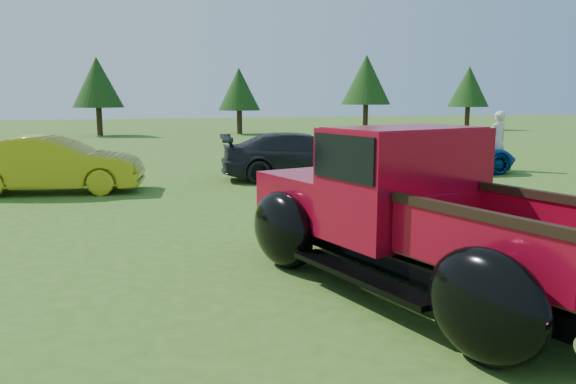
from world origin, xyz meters
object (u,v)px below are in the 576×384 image
object	(u,v)px
show_car_yellow	(53,165)
show_car_grey	(302,156)
tree_east	(366,80)
pickup_truck	(402,209)
tree_mid_right	(239,89)
show_car_blue	(448,154)
tree_far_east	(469,87)
tree_mid_left	(97,82)
spectator	(497,141)

from	to	relation	value
show_car_yellow	show_car_grey	bearing A→B (deg)	-77.75
show_car_grey	show_car_yellow	bearing A→B (deg)	102.00
tree_east	pickup_truck	distance (m)	33.18
tree_mid_right	show_car_blue	size ratio (longest dim) A/B	1.00
tree_east	show_car_grey	bearing A→B (deg)	-118.83
pickup_truck	show_car_yellow	size ratio (longest dim) A/B	1.33
tree_east	tree_far_east	size ratio (longest dim) A/B	1.12
show_car_yellow	show_car_grey	xyz separation A→B (m)	(6.89, 0.50, -0.03)
tree_mid_right	show_car_grey	distance (m)	21.66
tree_mid_left	show_car_blue	size ratio (longest dim) A/B	1.14
tree_far_east	show_car_blue	xyz separation A→B (m)	(-15.48, -21.93, -2.64)
tree_mid_right	pickup_truck	distance (m)	31.19
show_car_yellow	tree_mid_right	bearing A→B (deg)	-15.12
pickup_truck	show_car_yellow	xyz separation A→B (m)	(-5.24, 8.95, -0.25)
tree_far_east	show_car_blue	bearing A→B (deg)	-125.21
tree_far_east	spectator	size ratio (longest dim) A/B	2.40
tree_east	pickup_truck	world-z (taller)	tree_east
spectator	show_car_yellow	bearing A→B (deg)	-6.47
tree_east	tree_mid_left	bearing A→B (deg)	175.24
tree_east	show_car_yellow	world-z (taller)	tree_east
pickup_truck	tree_east	bearing A→B (deg)	51.15
show_car_yellow	show_car_grey	distance (m)	6.91
tree_far_east	tree_mid_left	bearing A→B (deg)	178.94
tree_mid_left	show_car_yellow	world-z (taller)	tree_mid_left
tree_east	show_car_grey	size ratio (longest dim) A/B	1.12
tree_mid_right	show_car_grey	xyz separation A→B (m)	(-2.50, -21.40, -2.27)
tree_mid_left	pickup_truck	distance (m)	32.31
tree_far_east	pickup_truck	size ratio (longest dim) A/B	0.81
tree_far_east	spectator	bearing A→B (deg)	-121.84
tree_east	show_car_yellow	bearing A→B (deg)	-130.68
tree_far_east	show_car_grey	size ratio (longest dim) A/B	0.99
tree_mid_left	tree_far_east	world-z (taller)	tree_mid_left
tree_mid_right	show_car_blue	bearing A→B (deg)	-83.29
tree_mid_right	tree_east	xyz separation A→B (m)	(9.00, -0.50, 0.68)
tree_mid_left	show_car_yellow	xyz separation A→B (m)	(-0.39, -22.90, -2.65)
pickup_truck	show_car_grey	bearing A→B (deg)	64.68
tree_east	pickup_truck	xyz separation A→B (m)	(-13.15, -30.35, -2.67)
pickup_truck	show_car_grey	distance (m)	9.60
show_car_grey	show_car_blue	bearing A→B (deg)	-82.58
tree_mid_right	pickup_truck	world-z (taller)	tree_mid_right
spectator	pickup_truck	bearing A→B (deg)	38.81
tree_mid_right	spectator	size ratio (longest dim) A/B	2.20
pickup_truck	show_car_blue	xyz separation A→B (m)	(6.67, 9.41, -0.37)
show_car_blue	spectator	world-z (taller)	spectator
tree_far_east	show_car_grey	bearing A→B (deg)	-133.11
show_car_grey	show_car_blue	xyz separation A→B (m)	(5.02, -0.04, -0.09)
tree_mid_right	spectator	bearing A→B (deg)	-78.02
tree_mid_right	tree_east	distance (m)	9.04
spectator	show_car_grey	bearing A→B (deg)	-7.86
pickup_truck	show_car_blue	size ratio (longest dim) A/B	1.35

